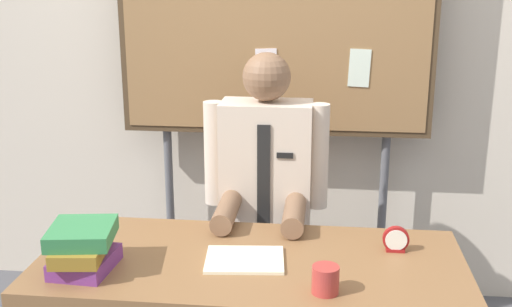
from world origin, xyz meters
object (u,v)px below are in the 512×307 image
Objects in this scene: desk at (251,283)px; book_stack at (83,247)px; coffee_mug at (325,280)px; bulletin_board at (275,22)px; desk_clock at (396,240)px; open_notebook at (245,260)px; person at (266,218)px.

book_stack reaches higher than desk.
desk is 16.75× the size of coffee_mug.
bulletin_board is 21.49× the size of desk_clock.
desk is 0.11m from open_notebook.
desk is at bearing -90.00° from person.
book_stack is at bearing -116.19° from bulletin_board.
person is at bearing 88.13° from open_notebook.
book_stack is at bearing -165.76° from desk.
book_stack is (-0.57, -0.14, 0.18)m from desk.
book_stack is 0.85m from coffee_mug.
desk is 0.56m from desk_clock.
desk is 1.34m from bulletin_board.
person reaches higher than coffee_mug.
desk is 15.89× the size of desk_clock.
book_stack is at bearing -128.37° from person.
bulletin_board reaches higher than person.
open_notebook is at bearing -164.97° from desk_clock.
coffee_mug is (0.27, -1.23, -0.73)m from bulletin_board.
coffee_mug is (0.27, -0.79, 0.12)m from person.
book_stack reaches higher than desk_clock.
desk_clock is at bearing 13.90° from book_stack.
desk_clock is at bearing 15.03° from open_notebook.
desk is at bearing -166.47° from desk_clock.
bulletin_board is 22.66× the size of coffee_mug.
person is at bearing -90.02° from bulletin_board.
coffee_mug is (0.84, -0.07, -0.04)m from book_stack.
coffee_mug is (0.27, -0.22, 0.14)m from desk.
open_notebook is (0.55, 0.12, -0.08)m from book_stack.
desk_clock is at bearing -40.21° from person.
desk is 5.53× the size of open_notebook.
book_stack is (-0.57, -0.72, 0.15)m from person.
desk is at bearing 140.99° from coffee_mug.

